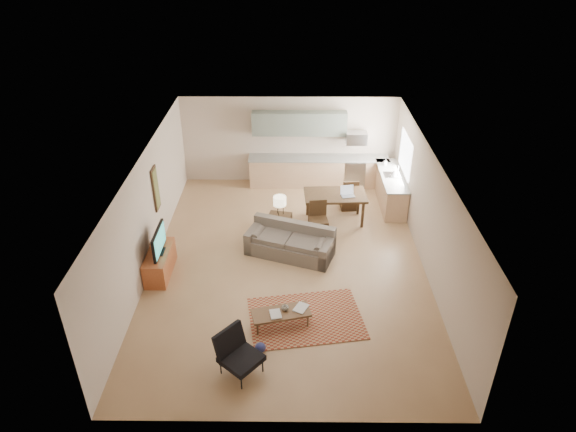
{
  "coord_description": "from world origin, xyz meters",
  "views": [
    {
      "loc": [
        0.09,
        -10.11,
        7.31
      ],
      "look_at": [
        0.0,
        0.3,
        1.15
      ],
      "focal_mm": 32.0,
      "sensor_mm": 36.0,
      "label": 1
    }
  ],
  "objects_px": {
    "armchair": "(241,355)",
    "dining_table": "(335,208)",
    "console_table": "(280,226)",
    "sofa": "(290,241)",
    "tv_credenza": "(160,263)",
    "coffee_table": "(281,319)"
  },
  "relations": [
    {
      "from": "console_table",
      "to": "tv_credenza",
      "type": "bearing_deg",
      "value": -138.6
    },
    {
      "from": "sofa",
      "to": "armchair",
      "type": "bearing_deg",
      "value": -82.75
    },
    {
      "from": "armchair",
      "to": "dining_table",
      "type": "height_order",
      "value": "armchair"
    },
    {
      "from": "sofa",
      "to": "tv_credenza",
      "type": "height_order",
      "value": "sofa"
    },
    {
      "from": "sofa",
      "to": "dining_table",
      "type": "height_order",
      "value": "dining_table"
    },
    {
      "from": "console_table",
      "to": "dining_table",
      "type": "relative_size",
      "value": 0.41
    },
    {
      "from": "armchair",
      "to": "tv_credenza",
      "type": "xyz_separation_m",
      "value": [
        -2.16,
        3.02,
        -0.13
      ]
    },
    {
      "from": "armchair",
      "to": "coffee_table",
      "type": "bearing_deg",
      "value": 12.19
    },
    {
      "from": "coffee_table",
      "to": "console_table",
      "type": "distance_m",
      "value": 3.35
    },
    {
      "from": "sofa",
      "to": "console_table",
      "type": "distance_m",
      "value": 0.84
    },
    {
      "from": "tv_credenza",
      "to": "console_table",
      "type": "distance_m",
      "value": 3.19
    },
    {
      "from": "sofa",
      "to": "dining_table",
      "type": "xyz_separation_m",
      "value": [
        1.21,
        1.62,
        0.03
      ]
    },
    {
      "from": "tv_credenza",
      "to": "console_table",
      "type": "height_order",
      "value": "console_table"
    },
    {
      "from": "armchair",
      "to": "console_table",
      "type": "distance_m",
      "value": 4.65
    },
    {
      "from": "tv_credenza",
      "to": "console_table",
      "type": "xyz_separation_m",
      "value": [
        2.76,
        1.6,
        0.04
      ]
    },
    {
      "from": "tv_credenza",
      "to": "console_table",
      "type": "bearing_deg",
      "value": 30.01
    },
    {
      "from": "console_table",
      "to": "sofa",
      "type": "bearing_deg",
      "value": -60.59
    },
    {
      "from": "tv_credenza",
      "to": "dining_table",
      "type": "xyz_separation_m",
      "value": [
        4.23,
        2.42,
        0.12
      ]
    },
    {
      "from": "console_table",
      "to": "dining_table",
      "type": "distance_m",
      "value": 1.68
    },
    {
      "from": "sofa",
      "to": "dining_table",
      "type": "relative_size",
      "value": 1.34
    },
    {
      "from": "armchair",
      "to": "dining_table",
      "type": "xyz_separation_m",
      "value": [
        2.07,
        5.44,
        -0.02
      ]
    },
    {
      "from": "sofa",
      "to": "tv_credenza",
      "type": "bearing_deg",
      "value": -145.24
    }
  ]
}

